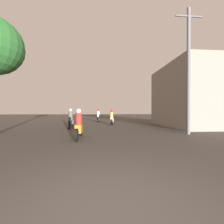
{
  "coord_description": "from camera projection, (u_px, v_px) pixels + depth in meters",
  "views": [
    {
      "loc": [
        -0.11,
        -1.88,
        1.37
      ],
      "look_at": [
        1.36,
        16.06,
        1.24
      ],
      "focal_mm": 24.0,
      "sensor_mm": 36.0,
      "label": 1
    }
  ],
  "objects": [
    {
      "name": "ground_plane",
      "position": [
        109.0,
        219.0,
        1.89
      ],
      "size": [
        120.0,
        120.0,
        0.0
      ],
      "primitive_type": "plane",
      "color": "#423D38"
    },
    {
      "name": "motorcycle_orange",
      "position": [
        79.0,
        126.0,
        7.46
      ],
      "size": [
        0.6,
        2.03,
        1.48
      ],
      "rotation": [
        0.0,
        0.0,
        0.14
      ],
      "color": "black",
      "rests_on": "ground_plane"
    },
    {
      "name": "motorcycle_silver",
      "position": [
        71.0,
        120.0,
        11.82
      ],
      "size": [
        0.6,
        2.0,
        1.56
      ],
      "rotation": [
        0.0,
        0.0,
        -0.17
      ],
      "color": "black",
      "rests_on": "ground_plane"
    },
    {
      "name": "motorcycle_white",
      "position": [
        112.0,
        119.0,
        15.01
      ],
      "size": [
        0.6,
        2.0,
        1.5
      ],
      "rotation": [
        0.0,
        0.0,
        0.05
      ],
      "color": "black",
      "rests_on": "ground_plane"
    },
    {
      "name": "motorcycle_black",
      "position": [
        98.0,
        117.0,
        18.81
      ],
      "size": [
        0.6,
        2.02,
        1.6
      ],
      "rotation": [
        0.0,
        0.0,
        0.16
      ],
      "color": "black",
      "rests_on": "ground_plane"
    },
    {
      "name": "building_right_near",
      "position": [
        190.0,
        96.0,
        13.46
      ],
      "size": [
        4.63,
        7.02,
        5.41
      ],
      "color": "gray",
      "rests_on": "ground_plane"
    },
    {
      "name": "utility_pole_near",
      "position": [
        189.0,
        68.0,
        8.77
      ],
      "size": [
        1.6,
        0.2,
        7.42
      ],
      "color": "slate",
      "rests_on": "ground_plane"
    }
  ]
}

